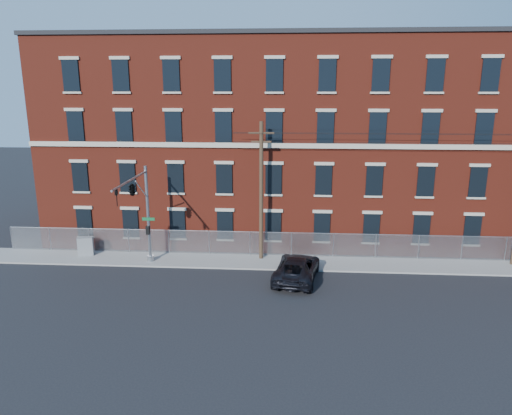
{
  "coord_description": "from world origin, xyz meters",
  "views": [
    {
      "loc": [
        3.88,
        -27.27,
        12.36
      ],
      "look_at": [
        1.74,
        4.0,
        4.39
      ],
      "focal_mm": 33.11,
      "sensor_mm": 36.0,
      "label": 1
    }
  ],
  "objects_px": {
    "utility_pole_near": "(261,189)",
    "pickup_truck": "(297,268)",
    "traffic_signal_mast": "(136,198)",
    "utility_cabinet": "(86,246)"
  },
  "relations": [
    {
      "from": "utility_pole_near",
      "to": "pickup_truck",
      "type": "bearing_deg",
      "value": -53.72
    },
    {
      "from": "utility_cabinet",
      "to": "traffic_signal_mast",
      "type": "bearing_deg",
      "value": -44.81
    },
    {
      "from": "pickup_truck",
      "to": "utility_cabinet",
      "type": "xyz_separation_m",
      "value": [
        -15.77,
        3.3,
        0.03
      ]
    },
    {
      "from": "traffic_signal_mast",
      "to": "pickup_truck",
      "type": "bearing_deg",
      "value": -0.49
    },
    {
      "from": "pickup_truck",
      "to": "traffic_signal_mast",
      "type": "bearing_deg",
      "value": 8.89
    },
    {
      "from": "traffic_signal_mast",
      "to": "utility_cabinet",
      "type": "xyz_separation_m",
      "value": [
        -5.2,
        3.21,
        -4.58
      ]
    },
    {
      "from": "pickup_truck",
      "to": "utility_cabinet",
      "type": "distance_m",
      "value": 16.11
    },
    {
      "from": "utility_pole_near",
      "to": "pickup_truck",
      "type": "xyz_separation_m",
      "value": [
        2.58,
        -3.51,
        -4.55
      ]
    },
    {
      "from": "traffic_signal_mast",
      "to": "utility_pole_near",
      "type": "bearing_deg",
      "value": 23.14
    },
    {
      "from": "traffic_signal_mast",
      "to": "utility_cabinet",
      "type": "height_order",
      "value": "traffic_signal_mast"
    }
  ]
}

